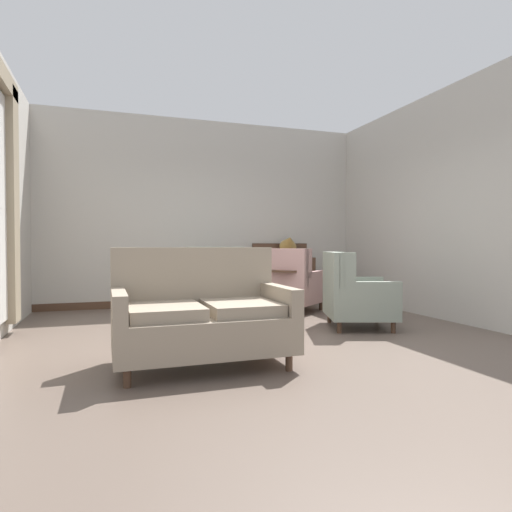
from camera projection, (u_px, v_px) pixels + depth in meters
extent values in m
plane|color=brown|center=(263.00, 338.00, 4.90)|extent=(8.40, 8.40, 0.00)
cube|color=#BCB7AD|center=(206.00, 213.00, 7.70)|extent=(5.79, 0.08, 3.22)
cube|color=#BCB7AD|center=(418.00, 208.00, 6.62)|extent=(0.08, 4.20, 3.22)
cube|color=#4C3323|center=(207.00, 301.00, 7.69)|extent=(5.63, 0.03, 0.12)
cube|color=gray|center=(12.00, 206.00, 5.08)|extent=(0.10, 0.32, 2.72)
cylinder|color=#4C3323|center=(259.00, 295.00, 5.34)|extent=(0.85, 0.85, 0.04)
cylinder|color=#4C3323|center=(259.00, 312.00, 5.34)|extent=(0.10, 0.10, 0.37)
cube|color=#4C3323|center=(275.00, 326.00, 5.43)|extent=(0.28, 0.08, 0.07)
cube|color=#4C3323|center=(244.00, 325.00, 5.47)|extent=(0.21, 0.26, 0.07)
cube|color=#4C3323|center=(255.00, 331.00, 5.13)|extent=(0.19, 0.27, 0.07)
cylinder|color=#384C93|center=(260.00, 292.00, 5.39)|extent=(0.10, 0.10, 0.02)
ellipsoid|color=#384C93|center=(260.00, 282.00, 5.38)|extent=(0.18, 0.18, 0.23)
cylinder|color=#384C93|center=(260.00, 269.00, 5.38)|extent=(0.08, 0.08, 0.11)
torus|color=#384C93|center=(260.00, 264.00, 5.38)|extent=(0.14, 0.14, 0.02)
cube|color=gray|center=(203.00, 332.00, 3.74)|extent=(1.49, 0.89, 0.31)
cube|color=gray|center=(195.00, 278.00, 4.08)|extent=(1.49, 0.15, 0.57)
cube|color=gray|center=(165.00, 311.00, 3.59)|extent=(0.60, 0.68, 0.10)
cube|color=gray|center=(241.00, 308.00, 3.80)|extent=(0.60, 0.68, 0.10)
cube|color=gray|center=(119.00, 306.00, 3.46)|extent=(0.12, 0.78, 0.23)
cube|color=gray|center=(280.00, 299.00, 3.91)|extent=(0.12, 0.78, 0.23)
cylinder|color=#4C3323|center=(127.00, 378.00, 3.19)|extent=(0.06, 0.06, 0.14)
cylinder|color=#4C3323|center=(289.00, 362.00, 3.62)|extent=(0.06, 0.06, 0.14)
cylinder|color=#4C3323|center=(123.00, 355.00, 3.87)|extent=(0.06, 0.06, 0.14)
cylinder|color=#4C3323|center=(260.00, 344.00, 4.29)|extent=(0.06, 0.06, 0.14)
cube|color=tan|center=(295.00, 294.00, 6.89)|extent=(1.11, 1.09, 0.27)
cube|color=tan|center=(285.00, 268.00, 6.58)|extent=(0.56, 0.65, 0.58)
cube|color=tan|center=(306.00, 263.00, 6.49)|extent=(0.22, 0.20, 0.44)
cube|color=tan|center=(270.00, 262.00, 6.82)|extent=(0.22, 0.20, 0.44)
cube|color=tan|center=(315.00, 279.00, 6.76)|extent=(0.64, 0.54, 0.23)
cube|color=tan|center=(280.00, 277.00, 7.09)|extent=(0.64, 0.54, 0.23)
cylinder|color=#4C3323|center=(321.00, 306.00, 7.03)|extent=(0.06, 0.06, 0.14)
cylinder|color=#4C3323|center=(290.00, 303.00, 7.33)|extent=(0.06, 0.06, 0.14)
cylinder|color=#4C3323|center=(302.00, 311.00, 6.46)|extent=(0.06, 0.06, 0.14)
cylinder|color=#4C3323|center=(269.00, 308.00, 6.76)|extent=(0.06, 0.06, 0.14)
cube|color=gray|center=(359.00, 306.00, 5.51)|extent=(1.03, 1.07, 0.26)
cube|color=gray|center=(333.00, 274.00, 5.50)|extent=(0.41, 0.86, 0.55)
cube|color=gray|center=(347.00, 270.00, 5.12)|extent=(0.22, 0.16, 0.42)
cube|color=gray|center=(335.00, 267.00, 5.88)|extent=(0.22, 0.16, 0.42)
cube|color=gray|center=(371.00, 291.00, 5.13)|extent=(0.69, 0.32, 0.21)
cube|color=gray|center=(357.00, 285.00, 5.89)|extent=(0.69, 0.32, 0.21)
cylinder|color=#4C3323|center=(393.00, 327.00, 5.17)|extent=(0.06, 0.06, 0.14)
cylinder|color=#4C3323|center=(377.00, 317.00, 5.87)|extent=(0.06, 0.06, 0.14)
cylinder|color=#4C3323|center=(339.00, 327.00, 5.17)|extent=(0.06, 0.06, 0.14)
cylinder|color=#4C3323|center=(329.00, 317.00, 5.87)|extent=(0.06, 0.06, 0.14)
cube|color=gray|center=(212.00, 295.00, 6.74)|extent=(0.87, 0.88, 0.27)
cube|color=gray|center=(216.00, 267.00, 6.40)|extent=(0.83, 0.18, 0.61)
cube|color=gray|center=(238.00, 262.00, 6.58)|extent=(0.11, 0.20, 0.46)
cube|color=gray|center=(190.00, 263.00, 6.38)|extent=(0.11, 0.20, 0.46)
cube|color=gray|center=(234.00, 278.00, 6.89)|extent=(0.14, 0.74, 0.23)
cube|color=gray|center=(188.00, 279.00, 6.69)|extent=(0.14, 0.74, 0.23)
cylinder|color=#4C3323|center=(228.00, 304.00, 7.17)|extent=(0.06, 0.06, 0.14)
cylinder|color=#4C3323|center=(187.00, 306.00, 6.98)|extent=(0.06, 0.06, 0.14)
cylinder|color=#4C3323|center=(238.00, 310.00, 6.51)|extent=(0.06, 0.06, 0.14)
cylinder|color=#4C3323|center=(193.00, 312.00, 6.33)|extent=(0.06, 0.06, 0.14)
cylinder|color=#4C3323|center=(287.00, 271.00, 6.63)|extent=(0.52, 0.52, 0.03)
cylinder|color=#4C3323|center=(287.00, 293.00, 6.64)|extent=(0.07, 0.07, 0.64)
cylinder|color=#4C3323|center=(287.00, 312.00, 6.64)|extent=(0.34, 0.34, 0.04)
cube|color=#4C3323|center=(284.00, 277.00, 7.88)|extent=(1.07, 0.41, 0.72)
cube|color=#4C3323|center=(280.00, 250.00, 8.04)|extent=(1.07, 0.04, 0.25)
cube|color=#4C3323|center=(261.00, 302.00, 7.59)|extent=(0.06, 0.06, 0.10)
cube|color=#4C3323|center=(312.00, 300.00, 7.90)|extent=(0.06, 0.06, 0.10)
cube|color=#4C3323|center=(256.00, 300.00, 7.88)|extent=(0.06, 0.06, 0.10)
cube|color=#4C3323|center=(304.00, 298.00, 8.19)|extent=(0.06, 0.06, 0.10)
cube|color=#4C3323|center=(284.00, 254.00, 7.85)|extent=(0.24, 0.24, 0.14)
cone|color=#B28942|center=(289.00, 242.00, 7.79)|extent=(0.39, 0.47, 0.41)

